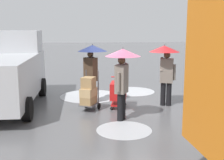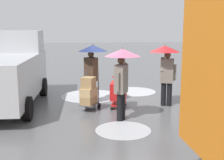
{
  "view_description": "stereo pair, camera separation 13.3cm",
  "coord_description": "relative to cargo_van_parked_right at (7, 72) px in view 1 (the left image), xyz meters",
  "views": [
    {
      "loc": [
        1.73,
        9.86,
        2.71
      ],
      "look_at": [
        0.57,
        0.63,
        1.05
      ],
      "focal_mm": 47.08,
      "sensor_mm": 36.0,
      "label": 1
    },
    {
      "loc": [
        1.59,
        9.87,
        2.71
      ],
      "look_at": [
        0.57,
        0.63,
        1.05
      ],
      "focal_mm": 47.08,
      "sensor_mm": 36.0,
      "label": 2
    }
  ],
  "objects": [
    {
      "name": "slush_patch_under_van",
      "position": [
        -3.62,
        3.04,
        -1.18
      ],
      "size": [
        1.5,
        1.5,
        0.01
      ],
      "primitive_type": "cylinder",
      "color": "#ADAFB5",
      "rests_on": "ground"
    },
    {
      "name": "slush_patch_mid_street",
      "position": [
        -2.91,
        -1.06,
        -1.18
      ],
      "size": [
        2.38,
        2.38,
        0.01
      ],
      "primitive_type": "cylinder",
      "color": "silver",
      "rests_on": "ground"
    },
    {
      "name": "pedestrian_white_side",
      "position": [
        -2.94,
        0.06,
        0.41
      ],
      "size": [
        1.04,
        1.04,
        2.15
      ],
      "color": "black",
      "rests_on": "ground"
    },
    {
      "name": "shopping_cart_vendor",
      "position": [
        -3.79,
        0.81,
        -0.61
      ],
      "size": [
        0.72,
        0.92,
        1.02
      ],
      "color": "red",
      "rests_on": "ground"
    },
    {
      "name": "ground_plane",
      "position": [
        -4.09,
        0.62,
        -1.18
      ],
      "size": [
        90.0,
        90.0,
        0.0
      ],
      "primitive_type": "plane",
      "color": "#5B5B5E"
    },
    {
      "name": "cargo_van_parked_right",
      "position": [
        0.0,
        0.0,
        0.0
      ],
      "size": [
        2.31,
        5.39,
        2.6
      ],
      "color": "#B7BABF",
      "rests_on": "ground"
    },
    {
      "name": "pedestrian_pink_side",
      "position": [
        -5.45,
        0.69,
        0.41
      ],
      "size": [
        1.04,
        1.04,
        2.15
      ],
      "color": "black",
      "rests_on": "ground"
    },
    {
      "name": "pedestrian_black_side",
      "position": [
        -3.71,
        2.1,
        0.41
      ],
      "size": [
        1.04,
        1.04,
        2.15
      ],
      "color": "black",
      "rests_on": "ground"
    },
    {
      "name": "hand_dolly_boxes",
      "position": [
        -2.77,
        1.03,
        -0.56
      ],
      "size": [
        0.77,
        0.85,
        1.32
      ],
      "color": "#515156",
      "rests_on": "ground"
    },
    {
      "name": "slush_patch_near_cluster",
      "position": [
        -4.78,
        -1.7,
        -1.18
      ],
      "size": [
        1.89,
        1.89,
        0.01
      ],
      "primitive_type": "cylinder",
      "color": "silver",
      "rests_on": "ground"
    }
  ]
}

